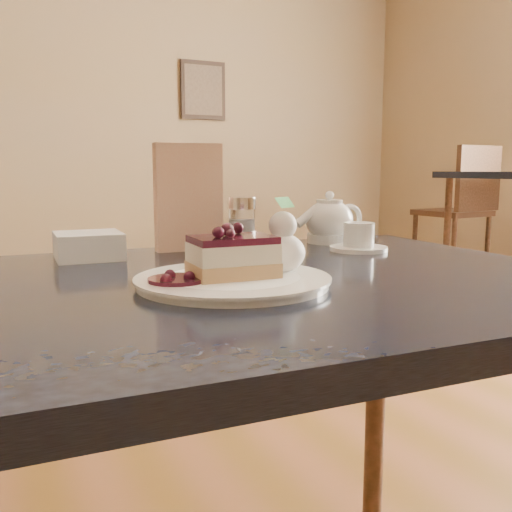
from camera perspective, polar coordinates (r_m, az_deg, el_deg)
name	(u,v)px	position (r m, az deg, el deg)	size (l,w,h in m)	color
main_table	(222,329)	(0.83, -3.46, -7.32)	(1.14, 0.79, 0.69)	black
dessert_plate	(233,281)	(0.76, -2.33, -2.55)	(0.26, 0.26, 0.01)	white
cheesecake_slice	(233,257)	(0.76, -2.35, -0.09)	(0.11, 0.08, 0.06)	#D2B979
whipped_cream	(283,253)	(0.80, 2.68, 0.35)	(0.06, 0.06, 0.06)	white
berry_sauce	(177,280)	(0.73, -7.93, -2.38)	(0.07, 0.07, 0.01)	black
tea_set	(335,225)	(1.19, 7.86, 3.07)	(0.15, 0.23, 0.10)	white
menu_card	(189,197)	(1.10, -6.75, 5.83)	(0.13, 0.03, 0.20)	beige
sugar_shaker	(242,222)	(1.12, -1.43, 3.39)	(0.06, 0.06, 0.10)	white
napkin_stack	(89,246)	(1.03, -16.39, 1.00)	(0.11, 0.11, 0.05)	white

